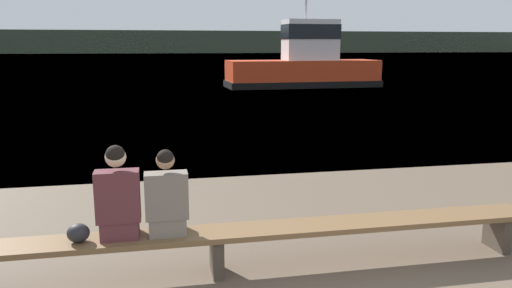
# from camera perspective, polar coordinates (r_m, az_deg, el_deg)

# --- Properties ---
(water_surface) EXTENTS (240.00, 240.00, 0.00)m
(water_surface) POSITION_cam_1_polar(r_m,az_deg,el_deg) (129.30, -10.69, 10.02)
(water_surface) COLOR teal
(water_surface) RESTS_ON ground
(far_shoreline) EXTENTS (600.00, 12.00, 6.43)m
(far_shoreline) POSITION_cam_1_polar(r_m,az_deg,el_deg) (153.10, -10.87, 11.39)
(far_shoreline) COLOR #384233
(far_shoreline) RESTS_ON ground
(bench_main) EXTENTS (7.65, 0.48, 0.50)m
(bench_main) POSITION_cam_1_polar(r_m,az_deg,el_deg) (5.63, -4.55, -10.71)
(bench_main) COLOR brown
(bench_main) RESTS_ON ground
(person_left) EXTENTS (0.45, 0.36, 1.02)m
(person_left) POSITION_cam_1_polar(r_m,az_deg,el_deg) (5.44, -15.50, -5.96)
(person_left) COLOR #56282D
(person_left) RESTS_ON bench_main
(person_right) EXTENTS (0.45, 0.36, 0.95)m
(person_right) POSITION_cam_1_polar(r_m,az_deg,el_deg) (5.43, -10.17, -6.21)
(person_right) COLOR #70665B
(person_right) RESTS_ON bench_main
(shopping_bag) EXTENTS (0.23, 0.21, 0.20)m
(shopping_bag) POSITION_cam_1_polar(r_m,az_deg,el_deg) (5.57, -19.64, -9.56)
(shopping_bag) COLOR #232328
(shopping_bag) RESTS_ON bench_main
(tugboat_red) EXTENTS (9.30, 3.16, 6.90)m
(tugboat_red) POSITION_cam_1_polar(r_m,az_deg,el_deg) (30.49, 5.57, 8.88)
(tugboat_red) COLOR red
(tugboat_red) RESTS_ON water_surface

